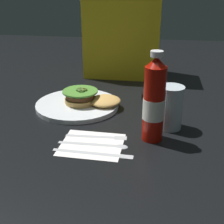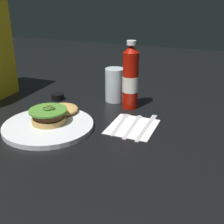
# 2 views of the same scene
# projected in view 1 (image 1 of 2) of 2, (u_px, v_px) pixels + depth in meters

# --- Properties ---
(ground_plane) EXTENTS (3.00, 3.00, 0.00)m
(ground_plane) POSITION_uv_depth(u_px,v_px,m) (85.00, 123.00, 0.95)
(ground_plane) COLOR black
(dinner_plate) EXTENTS (0.30, 0.30, 0.02)m
(dinner_plate) POSITION_uv_depth(u_px,v_px,m) (77.00, 105.00, 1.07)
(dinner_plate) COLOR white
(dinner_plate) RESTS_ON ground_plane
(burger_sandwich) EXTENTS (0.21, 0.12, 0.05)m
(burger_sandwich) POSITION_uv_depth(u_px,v_px,m) (89.00, 98.00, 1.06)
(burger_sandwich) COLOR tan
(burger_sandwich) RESTS_ON dinner_plate
(ketchup_bottle) EXTENTS (0.06, 0.06, 0.26)m
(ketchup_bottle) POSITION_uv_depth(u_px,v_px,m) (154.00, 102.00, 0.81)
(ketchup_bottle) COLOR #A91207
(ketchup_bottle) RESTS_ON ground_plane
(water_glass) EXTENTS (0.08, 0.08, 0.13)m
(water_glass) POSITION_uv_depth(u_px,v_px,m) (170.00, 107.00, 0.90)
(water_glass) COLOR silver
(water_glass) RESTS_ON ground_plane
(condiment_cup) EXTENTS (0.05, 0.05, 0.03)m
(condiment_cup) POSITION_uv_depth(u_px,v_px,m) (148.00, 96.00, 1.13)
(condiment_cup) COLOR black
(condiment_cup) RESTS_ON ground_plane
(napkin) EXTENTS (0.17, 0.15, 0.00)m
(napkin) POSITION_uv_depth(u_px,v_px,m) (92.00, 144.00, 0.83)
(napkin) COLOR white
(napkin) RESTS_ON ground_plane
(butter_knife) EXTENTS (0.22, 0.02, 0.00)m
(butter_knife) POSITION_uv_depth(u_px,v_px,m) (98.00, 153.00, 0.78)
(butter_knife) COLOR silver
(butter_knife) RESTS_ON napkin
(spoon_utensil) EXTENTS (0.20, 0.03, 0.00)m
(spoon_utensil) POSITION_uv_depth(u_px,v_px,m) (102.00, 144.00, 0.82)
(spoon_utensil) COLOR silver
(spoon_utensil) RESTS_ON napkin
(fork_utensil) EXTENTS (0.18, 0.03, 0.00)m
(fork_utensil) POSITION_uv_depth(u_px,v_px,m) (102.00, 136.00, 0.86)
(fork_utensil) COLOR silver
(fork_utensil) RESTS_ON napkin
(diner_person) EXTENTS (0.34, 0.20, 0.59)m
(diner_person) POSITION_uv_depth(u_px,v_px,m) (123.00, 19.00, 1.34)
(diner_person) COLOR gold
(diner_person) RESTS_ON ground_plane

